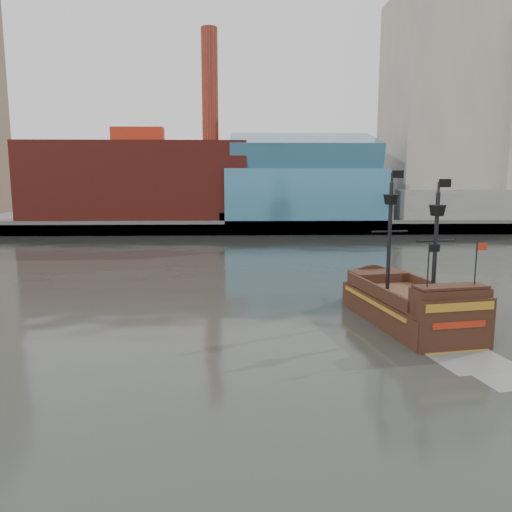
{
  "coord_description": "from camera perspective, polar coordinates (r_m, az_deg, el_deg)",
  "views": [
    {
      "loc": [
        -2.32,
        -27.86,
        10.31
      ],
      "look_at": [
        -0.99,
        12.3,
        4.0
      ],
      "focal_mm": 35.0,
      "sensor_mm": 36.0,
      "label": 1
    }
  ],
  "objects": [
    {
      "name": "pirate_ship",
      "position": [
        37.21,
        17.02,
        -5.88
      ],
      "size": [
        7.2,
        16.11,
        11.63
      ],
      "rotation": [
        0.0,
        0.0,
        0.17
      ],
      "color": "black",
      "rests_on": "ground"
    },
    {
      "name": "promenade_far",
      "position": [
        120.25,
        -0.79,
        4.48
      ],
      "size": [
        220.0,
        60.0,
        2.0
      ],
      "primitive_type": "cube",
      "color": "slate",
      "rests_on": "ground"
    },
    {
      "name": "ground",
      "position": [
        29.8,
        2.74,
        -11.33
      ],
      "size": [
        400.0,
        400.0,
        0.0
      ],
      "primitive_type": "plane",
      "color": "#272924",
      "rests_on": "ground"
    },
    {
      "name": "skyline",
      "position": [
        113.57,
        1.99,
        16.12
      ],
      "size": [
        149.0,
        45.0,
        62.0
      ],
      "color": "brown",
      "rests_on": "promenade_far"
    },
    {
      "name": "seawall",
      "position": [
        90.84,
        -0.43,
        3.23
      ],
      "size": [
        220.0,
        1.0,
        2.6
      ],
      "primitive_type": "cube",
      "color": "#4C4C49",
      "rests_on": "ground"
    }
  ]
}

